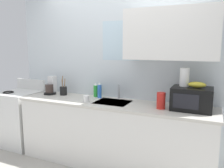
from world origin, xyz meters
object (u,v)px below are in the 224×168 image
at_px(microwave, 192,99).
at_px(banana_bunch, 197,85).
at_px(cereal_canister, 161,101).
at_px(utensil_crock, 63,91).
at_px(mug_white, 86,99).
at_px(stove_range, 21,118).
at_px(coffee_maker, 51,87).
at_px(paper_towel_roll, 184,77).
at_px(dish_soap_bottle_blue, 100,91).
at_px(dish_soap_bottle_green, 96,90).

height_order(microwave, banana_bunch, banana_bunch).
bearing_deg(cereal_canister, utensil_crock, 173.73).
bearing_deg(mug_white, cereal_canister, 5.23).
relative_size(stove_range, utensil_crock, 3.62).
bearing_deg(coffee_maker, utensil_crock, 2.86).
bearing_deg(utensil_crock, stove_range, -171.83).
bearing_deg(microwave, mug_white, -171.89).
bearing_deg(utensil_crock, microwave, -2.17).
distance_m(banana_bunch, paper_towel_roll, 0.18).
relative_size(cereal_canister, utensil_crock, 0.66).
height_order(microwave, mug_white, microwave).
xyz_separation_m(banana_bunch, paper_towel_roll, (-0.15, 0.05, 0.08)).
xyz_separation_m(stove_range, coffee_maker, (0.58, 0.10, 0.55)).
relative_size(stove_range, cereal_canister, 5.45).
distance_m(microwave, utensil_crock, 1.89).
distance_m(paper_towel_roll, dish_soap_bottle_blue, 1.22).
bearing_deg(mug_white, paper_towel_roll, 11.10).
distance_m(dish_soap_bottle_blue, utensil_crock, 0.61).
xyz_separation_m(coffee_maker, mug_white, (0.79, -0.25, -0.06)).
bearing_deg(cereal_canister, banana_bunch, 14.38).
bearing_deg(dish_soap_bottle_green, paper_towel_roll, -5.31).
xyz_separation_m(microwave, dish_soap_bottle_green, (-1.37, 0.17, -0.04)).
bearing_deg(microwave, dish_soap_bottle_green, 172.95).
bearing_deg(dish_soap_bottle_green, banana_bunch, -6.74).
distance_m(banana_bunch, dish_soap_bottle_green, 1.45).
bearing_deg(banana_bunch, stove_range, -179.03).
distance_m(stove_range, cereal_canister, 2.42).
distance_m(stove_range, mug_white, 1.46).
relative_size(stove_range, mug_white, 11.37).
height_order(stove_range, utensil_crock, utensil_crock).
bearing_deg(microwave, utensil_crock, 177.83).
distance_m(dish_soap_bottle_green, utensil_crock, 0.52).
bearing_deg(paper_towel_roll, banana_bunch, -18.43).
bearing_deg(dish_soap_bottle_green, utensil_crock, -169.10).
bearing_deg(dish_soap_bottle_blue, banana_bunch, -5.11).
height_order(banana_bunch, cereal_canister, banana_bunch).
relative_size(paper_towel_roll, mug_white, 2.32).
relative_size(microwave, dish_soap_bottle_green, 2.20).
height_order(dish_soap_bottle_green, cereal_canister, dish_soap_bottle_green).
relative_size(banana_bunch, dish_soap_bottle_green, 0.96).
xyz_separation_m(cereal_canister, utensil_crock, (-1.55, 0.17, -0.03)).
relative_size(cereal_canister, mug_white, 2.09).
bearing_deg(dish_soap_bottle_green, stove_range, -170.77).
bearing_deg(banana_bunch, dish_soap_bottle_blue, 174.89).
relative_size(banana_bunch, mug_white, 2.11).
xyz_separation_m(paper_towel_roll, mug_white, (-1.22, -0.24, -0.33)).
xyz_separation_m(microwave, coffee_maker, (-2.12, 0.06, -0.03)).
height_order(microwave, dish_soap_bottle_blue, microwave).
bearing_deg(paper_towel_roll, mug_white, -168.90).
distance_m(paper_towel_roll, cereal_canister, 0.40).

